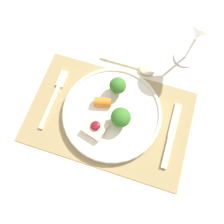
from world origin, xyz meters
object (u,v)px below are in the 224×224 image
at_px(wine_glass_near, 200,30).
at_px(fork, 55,94).
at_px(dinner_plate, 112,112).
at_px(knife, 170,139).
at_px(spoon, 142,68).

bearing_deg(wine_glass_near, fork, -144.58).
bearing_deg(wine_glass_near, dinner_plate, -123.06).
height_order(dinner_plate, wine_glass_near, wine_glass_near).
bearing_deg(knife, fork, 175.70).
height_order(fork, knife, knife).
distance_m(dinner_plate, fork, 0.18).
bearing_deg(fork, wine_glass_near, 37.76).
relative_size(dinner_plate, wine_glass_near, 1.59).
distance_m(fork, wine_glass_near, 0.44).
relative_size(spoon, wine_glass_near, 0.99).
relative_size(dinner_plate, fork, 1.48).
bearing_deg(knife, spoon, 125.28).
bearing_deg(fork, knife, -2.19).
relative_size(fork, knife, 1.00).
xyz_separation_m(dinner_plate, fork, (-0.18, 0.01, -0.01)).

